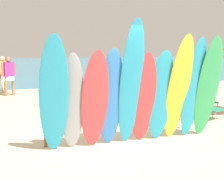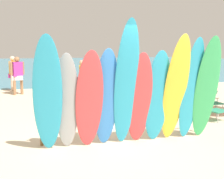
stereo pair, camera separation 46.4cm
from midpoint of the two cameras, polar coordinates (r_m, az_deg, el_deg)
The scene contains 20 objects.
ground at distance 20.49m, azimuth -8.65°, elevation 2.23°, with size 60.00×60.00×0.00m, color beige.
ocean_water at distance 35.42m, azimuth -11.41°, elevation 4.65°, with size 60.00×40.00×0.02m, color teal.
surfboard_rack at distance 6.81m, azimuth 4.72°, elevation -4.27°, with size 3.89×0.07×0.77m.
surfboard_teal_0 at distance 5.79m, azimuth -9.90°, elevation -1.16°, with size 0.56×0.06×2.41m, color #289EC6.
surfboard_grey_1 at distance 6.02m, azimuth -6.40°, elevation -2.38°, with size 0.47×0.07×2.02m, color #999EA3.
surfboard_red_2 at distance 6.04m, azimuth -2.12°, elevation -2.05°, with size 0.57×0.06×2.08m, color #D13D42.
surfboard_blue_3 at distance 6.19m, azimuth 1.03°, elevation -1.63°, with size 0.51×0.08×2.09m, color #337AD1.
surfboard_teal_4 at distance 6.17m, azimuth 4.87°, elevation 1.01°, with size 0.50×0.06×2.70m, color #289EC6.
surfboard_red_5 at distance 6.41m, azimuth 7.33°, elevation -1.73°, with size 0.55×0.07×2.03m, color #D13D42.
surfboard_teal_6 at distance 6.57m, azimuth 10.64°, elevation -1.42°, with size 0.56×0.06×2.05m, color #289EC6.
surfboard_yellow_7 at distance 6.66m, azimuth 13.97°, elevation 0.07°, with size 0.55×0.08×2.42m, color yellow.
surfboard_teal_8 at distance 6.91m, azimuth 16.73°, elevation -0.00°, with size 0.50×0.06×2.33m, color #289EC6.
surfboard_green_9 at distance 7.04m, azimuth 19.32°, elevation 0.15°, with size 0.54×0.07×2.38m, color #38B266.
beachgoer_near_rack at distance 13.78m, azimuth -9.14°, elevation 2.94°, with size 0.39×0.56×1.49m.
beachgoer_by_water at distance 14.71m, azimuth -17.47°, elevation 3.36°, with size 0.43×0.61×1.65m.
beachgoer_strolling at distance 13.57m, azimuth -16.59°, elevation 3.04°, with size 0.57×0.38×1.66m.
beachgoer_midbeach at distance 13.12m, azimuth -4.74°, elevation 2.81°, with size 0.39×0.56×1.51m.
beach_chair_red at distance 10.29m, azimuth 19.49°, elevation -1.56°, with size 0.51×0.66×0.83m.
beach_chair_blue at distance 9.14m, azimuth 19.97°, elevation -2.78°, with size 0.69×0.81×0.82m.
beach_chair_striped at distance 11.40m, azimuth 18.81°, elevation -0.61°, with size 0.58×0.70×0.84m.
Camera 2 is at (-2.04, -6.32, 2.09)m, focal length 48.10 mm.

